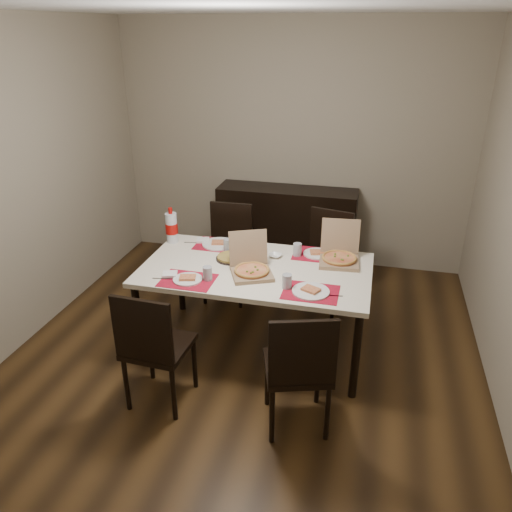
# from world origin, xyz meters

# --- Properties ---
(ground) EXTENTS (3.80, 4.00, 0.02)m
(ground) POSITION_xyz_m (0.00, 0.00, -0.01)
(ground) COLOR #422B14
(ground) RESTS_ON ground
(room_walls) EXTENTS (3.84, 4.02, 2.62)m
(room_walls) POSITION_xyz_m (0.00, 0.43, 1.73)
(room_walls) COLOR gray
(room_walls) RESTS_ON ground
(sideboard) EXTENTS (1.50, 0.40, 0.90)m
(sideboard) POSITION_xyz_m (0.00, 1.78, 0.45)
(sideboard) COLOR black
(sideboard) RESTS_ON ground
(dining_table) EXTENTS (1.80, 1.00, 0.75)m
(dining_table) POSITION_xyz_m (0.06, 0.14, 0.68)
(dining_table) COLOR #F1E5CB
(dining_table) RESTS_ON ground
(chair_near_left) EXTENTS (0.44, 0.44, 0.93)m
(chair_near_left) POSITION_xyz_m (-0.45, -0.72, 0.51)
(chair_near_left) COLOR black
(chair_near_left) RESTS_ON ground
(chair_near_right) EXTENTS (0.53, 0.53, 0.93)m
(chair_near_right) POSITION_xyz_m (0.55, -0.72, 0.51)
(chair_near_right) COLOR black
(chair_near_right) RESTS_ON ground
(chair_far_left) EXTENTS (0.43, 0.43, 0.93)m
(chair_far_left) POSITION_xyz_m (-0.43, 0.98, 0.51)
(chair_far_left) COLOR black
(chair_far_left) RESTS_ON ground
(chair_far_right) EXTENTS (0.51, 0.51, 0.93)m
(chair_far_right) POSITION_xyz_m (0.52, 1.02, 0.51)
(chair_far_right) COLOR black
(chair_far_right) RESTS_ON ground
(setting_near_left) EXTENTS (0.47, 0.30, 0.11)m
(setting_near_left) POSITION_xyz_m (-0.37, -0.18, 0.77)
(setting_near_left) COLOR #AF0B25
(setting_near_left) RESTS_ON dining_table
(setting_near_right) EXTENTS (0.44, 0.30, 0.11)m
(setting_near_right) POSITION_xyz_m (0.49, -0.16, 0.77)
(setting_near_right) COLOR #AF0B25
(setting_near_right) RESTS_ON dining_table
(setting_far_left) EXTENTS (0.51, 0.30, 0.11)m
(setting_far_left) POSITION_xyz_m (-0.36, 0.47, 0.77)
(setting_far_left) COLOR #AF0B25
(setting_far_left) RESTS_ON dining_table
(setting_far_right) EXTENTS (0.48, 0.30, 0.11)m
(setting_far_right) POSITION_xyz_m (0.45, 0.48, 0.77)
(setting_far_right) COLOR #AF0B25
(setting_far_right) RESTS_ON dining_table
(napkin_loose) EXTENTS (0.16, 0.16, 0.02)m
(napkin_loose) POSITION_xyz_m (0.08, 0.04, 0.76)
(napkin_loose) COLOR white
(napkin_loose) RESTS_ON dining_table
(pizza_box_center) EXTENTS (0.41, 0.43, 0.30)m
(pizza_box_center) POSITION_xyz_m (0.04, 0.03, 0.80)
(pizza_box_center) COLOR #8C6F51
(pizza_box_center) RESTS_ON dining_table
(pizza_box_right) EXTENTS (0.34, 0.37, 0.31)m
(pizza_box_right) POSITION_xyz_m (0.68, 0.41, 0.80)
(pizza_box_right) COLOR #8C6F51
(pizza_box_right) RESTS_ON dining_table
(faina_plate) EXTENTS (0.25, 0.25, 0.03)m
(faina_plate) POSITION_xyz_m (-0.18, 0.24, 0.76)
(faina_plate) COLOR black
(faina_plate) RESTS_ON dining_table
(dip_bowl) EXTENTS (0.13, 0.13, 0.03)m
(dip_bowl) POSITION_xyz_m (0.17, 0.37, 0.76)
(dip_bowl) COLOR white
(dip_bowl) RESTS_ON dining_table
(soda_bottle) EXTENTS (0.11, 0.11, 0.32)m
(soda_bottle) POSITION_xyz_m (-0.79, 0.47, 0.88)
(soda_bottle) COLOR silver
(soda_bottle) RESTS_ON dining_table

